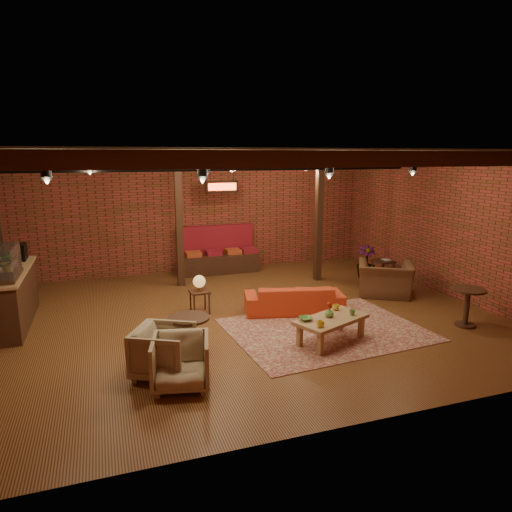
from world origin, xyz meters
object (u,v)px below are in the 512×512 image
object	(u,v)px
sofa	(294,298)
round_table_left	(189,330)
coffee_table	(331,321)
armchair_right	(385,273)
side_table_lamp	(199,284)
plant_tall	(368,229)
armchair_b	(181,359)
side_table_book	(383,262)
round_table_right	(467,301)
armchair_a	(164,349)

from	to	relation	value
sofa	round_table_left	xyz separation A→B (m)	(-2.41, -1.45, 0.17)
coffee_table	armchair_right	xyz separation A→B (m)	(2.44, 2.00, 0.12)
side_table_lamp	plant_tall	xyz separation A→B (m)	(4.65, 1.28, 0.68)
plant_tall	armchair_b	bearing A→B (deg)	-143.03
armchair_b	side_table_book	xyz separation A→B (m)	(5.82, 3.83, 0.08)
sofa	coffee_table	world-z (taller)	coffee_table
round_table_left	side_table_book	world-z (taller)	round_table_left
plant_tall	round_table_right	bearing A→B (deg)	-91.42
side_table_book	armchair_b	bearing A→B (deg)	-146.62
armchair_a	armchair_right	size ratio (longest dim) A/B	0.68
sofa	armchair_right	world-z (taller)	armchair_right
armchair_b	armchair_a	bearing A→B (deg)	126.07
armchair_a	plant_tall	xyz separation A→B (m)	(5.69, 3.74, 0.88)
side_table_lamp	round_table_right	size ratio (longest dim) A/B	1.09
side_table_book	plant_tall	bearing A→B (deg)	133.54
armchair_right	round_table_right	distance (m)	2.15
side_table_lamp	armchair_right	distance (m)	4.24
armchair_a	round_table_right	xyz separation A→B (m)	(5.60, 0.16, 0.08)
coffee_table	round_table_left	distance (m)	2.39
sofa	armchair_a	xyz separation A→B (m)	(-2.87, -1.91, 0.12)
armchair_b	round_table_right	distance (m)	5.46
side_table_lamp	coffee_table	bearing A→B (deg)	-50.51
sofa	side_table_book	size ratio (longest dim) A/B	3.68
armchair_b	plant_tall	bearing A→B (deg)	49.51
sofa	armchair_a	bearing A→B (deg)	47.32
armchair_a	round_table_right	bearing A→B (deg)	-59.93
round_table_left	armchair_a	bearing A→B (deg)	-134.67
sofa	side_table_book	distance (m)	3.48
coffee_table	armchair_b	world-z (taller)	armchair_b
side_table_book	armchair_a	bearing A→B (deg)	-150.25
coffee_table	armchair_b	size ratio (longest dim) A/B	1.81
armchair_a	plant_tall	world-z (taller)	plant_tall
side_table_book	plant_tall	world-z (taller)	plant_tall
armchair_right	side_table_lamp	bearing A→B (deg)	29.00
armchair_right	round_table_right	bearing A→B (deg)	130.13
coffee_table	round_table_left	world-z (taller)	coffee_table
armchair_a	side_table_book	world-z (taller)	armchair_a
armchair_right	round_table_right	xyz separation A→B (m)	(0.33, -2.13, -0.03)
armchair_b	armchair_right	xyz separation A→B (m)	(5.10, 2.69, 0.12)
side_table_lamp	side_table_book	world-z (taller)	side_table_lamp
coffee_table	round_table_right	world-z (taller)	round_table_right
side_table_lamp	side_table_book	distance (m)	5.04
side_table_lamp	round_table_left	world-z (taller)	side_table_lamp
coffee_table	armchair_b	distance (m)	2.75
side_table_book	armchair_right	bearing A→B (deg)	-122.16
armchair_right	armchair_b	bearing A→B (deg)	59.23
side_table_lamp	armchair_b	size ratio (longest dim) A/B	1.00
coffee_table	side_table_lamp	world-z (taller)	side_table_lamp
armchair_right	sofa	bearing A→B (deg)	40.19
round_table_left	plant_tall	bearing A→B (deg)	32.09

